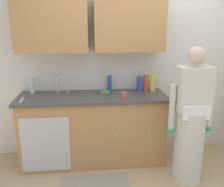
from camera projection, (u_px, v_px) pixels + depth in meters
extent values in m
plane|color=tan|center=(143.00, 187.00, 2.95)|extent=(9.00, 9.00, 0.00)
cube|color=silver|center=(130.00, 60.00, 3.60)|extent=(4.80, 0.10, 2.70)
cube|color=#B27F4C|center=(51.00, 24.00, 3.15)|extent=(0.91, 0.34, 0.70)
cube|color=#B27F4C|center=(129.00, 24.00, 3.25)|extent=(0.91, 0.34, 0.70)
cube|color=#B27F4C|center=(93.00, 130.00, 3.45)|extent=(1.90, 0.60, 0.90)
cube|color=#B7BABF|center=(46.00, 145.00, 3.11)|extent=(0.60, 0.01, 0.72)
cylinder|color=silver|center=(116.00, 135.00, 3.17)|extent=(0.01, 0.01, 0.12)
cylinder|color=silver|center=(150.00, 134.00, 3.21)|extent=(0.01, 0.01, 0.12)
cube|color=#474442|center=(92.00, 97.00, 3.32)|extent=(1.96, 0.66, 0.04)
cube|color=#B7BABF|center=(60.00, 98.00, 3.28)|extent=(0.50, 0.36, 0.03)
cylinder|color=#B7BABF|center=(58.00, 83.00, 3.37)|extent=(0.02, 0.02, 0.30)
sphere|color=#B7BABF|center=(57.00, 73.00, 3.28)|extent=(0.04, 0.04, 0.04)
cylinder|color=#B7BABF|center=(68.00, 90.00, 3.41)|extent=(0.02, 0.02, 0.10)
cube|color=white|center=(187.00, 176.00, 3.10)|extent=(0.20, 0.26, 0.06)
cylinder|color=beige|center=(189.00, 146.00, 3.01)|extent=(0.34, 0.34, 0.88)
cube|color=beige|center=(194.00, 89.00, 2.83)|extent=(0.38, 0.22, 0.52)
sphere|color=#C6AD95|center=(197.00, 56.00, 2.73)|extent=(0.20, 0.20, 0.20)
cube|color=white|center=(196.00, 113.00, 2.78)|extent=(0.32, 0.04, 0.16)
cylinder|color=beige|center=(172.00, 107.00, 2.88)|extent=(0.07, 0.07, 0.55)
sphere|color=#33B266|center=(171.00, 130.00, 2.95)|extent=(0.09, 0.09, 0.09)
cylinder|color=beige|center=(210.00, 106.00, 2.93)|extent=(0.07, 0.07, 0.55)
sphere|color=#33B266|center=(208.00, 128.00, 3.00)|extent=(0.09, 0.09, 0.09)
cube|color=gray|center=(96.00, 187.00, 2.94)|extent=(0.80, 0.50, 0.01)
cylinder|color=#E05933|center=(146.00, 83.00, 3.54)|extent=(0.07, 0.07, 0.22)
cylinder|color=silver|center=(32.00, 86.00, 3.38)|extent=(0.06, 0.06, 0.21)
cylinder|color=#334CB2|center=(109.00, 83.00, 3.53)|extent=(0.06, 0.06, 0.22)
cylinder|color=#D8D14C|center=(153.00, 82.00, 3.50)|extent=(0.08, 0.08, 0.25)
cylinder|color=#334CB2|center=(140.00, 84.00, 3.51)|extent=(0.08, 0.08, 0.21)
cylinder|color=#B24C47|center=(124.00, 95.00, 3.15)|extent=(0.08, 0.08, 0.09)
cube|color=silver|center=(22.00, 100.00, 3.11)|extent=(0.04, 0.24, 0.01)
cube|color=#4CBF4C|center=(105.00, 92.00, 3.44)|extent=(0.11, 0.07, 0.03)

